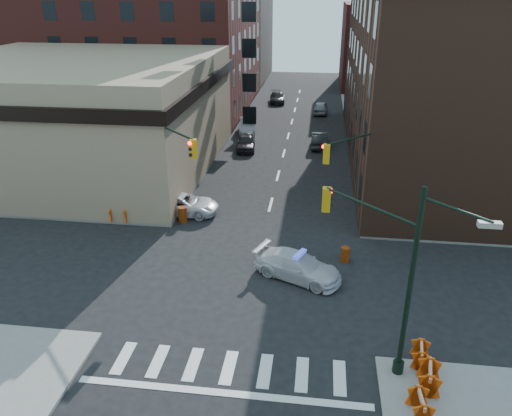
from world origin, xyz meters
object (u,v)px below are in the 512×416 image
(police_car, at_px, (298,266))
(barricade_nw_a, at_px, (157,206))
(pedestrian_b, at_px, (93,200))
(parked_car_wfar, at_px, (248,126))
(barrel_bank, at_px, (182,214))
(barrel_road, at_px, (345,254))
(pedestrian_a, at_px, (150,210))
(barricade_se_a, at_px, (421,355))
(pickup, at_px, (183,204))
(parked_car_enear, at_px, (320,140))
(parked_car_wnear, at_px, (246,142))

(police_car, relative_size, barricade_nw_a, 3.74)
(pedestrian_b, bearing_deg, parked_car_wfar, 63.82)
(barrel_bank, height_order, barricade_nw_a, barricade_nw_a)
(barrel_road, xyz_separation_m, barrel_bank, (-10.50, 3.91, 0.07))
(parked_car_wfar, distance_m, barrel_bank, 22.12)
(pedestrian_a, xyz_separation_m, pedestrian_b, (-4.38, 1.06, 0.03))
(parked_car_wfar, xyz_separation_m, barrel_road, (9.35, -26.01, -0.32))
(pedestrian_b, relative_size, barricade_se_a, 1.45)
(pickup, distance_m, parked_car_wfar, 20.85)
(parked_car_wfar, distance_m, parked_car_enear, 8.61)
(police_car, xyz_separation_m, barricade_se_a, (5.32, -6.20, -0.11))
(parked_car_enear, height_order, barricade_nw_a, parked_car_enear)
(barrel_bank, bearing_deg, barrel_road, -20.44)
(pedestrian_b, xyz_separation_m, barrel_road, (16.91, -4.50, -0.54))
(barrel_road, relative_size, barricade_se_a, 0.77)
(barricade_se_a, bearing_deg, police_car, 48.93)
(parked_car_wnear, relative_size, pedestrian_b, 2.52)
(police_car, distance_m, barricade_se_a, 8.17)
(parked_car_enear, distance_m, barrel_bank, 20.10)
(barrel_road, xyz_separation_m, barricade_nw_a, (-12.46, 4.73, 0.19))
(pickup, distance_m, parked_car_enear, 19.09)
(parked_car_enear, height_order, pedestrian_a, pedestrian_a)
(pedestrian_a, bearing_deg, parked_car_wnear, 106.29)
(parked_car_enear, distance_m, barricade_se_a, 30.59)
(parked_car_enear, xyz_separation_m, barricade_nw_a, (-10.73, -17.27, -0.09))
(parked_car_enear, relative_size, pedestrian_a, 2.67)
(barrel_bank, xyz_separation_m, barricade_se_a, (13.25, -12.17, 0.07))
(pedestrian_a, height_order, barricade_nw_a, pedestrian_a)
(police_car, relative_size, pedestrian_a, 2.95)
(barricade_nw_a, bearing_deg, barrel_road, -10.99)
(parked_car_wfar, relative_size, parked_car_enear, 1.07)
(police_car, bearing_deg, barrel_bank, 76.93)
(parked_car_wfar, height_order, barricade_se_a, parked_car_wfar)
(police_car, height_order, parked_car_wfar, parked_car_wfar)
(parked_car_enear, bearing_deg, barrel_bank, 64.94)
(parked_car_wfar, distance_m, barricade_se_a, 36.34)
(police_car, distance_m, parked_car_enear, 24.08)
(pedestrian_b, relative_size, barrel_bank, 1.62)
(pickup, height_order, pedestrian_b, pedestrian_b)
(barrel_road, bearing_deg, barricade_nw_a, 159.20)
(parked_car_wfar, distance_m, pedestrian_b, 22.80)
(pedestrian_b, bearing_deg, barricade_se_a, -39.80)
(pedestrian_a, bearing_deg, barrel_road, 13.83)
(parked_car_wfar, xyz_separation_m, barrel_bank, (-1.15, -22.09, -0.25))
(pickup, height_order, barrel_road, pickup)
(pickup, distance_m, pedestrian_b, 6.16)
(pickup, bearing_deg, parked_car_wfar, -2.04)
(barrel_road, bearing_deg, pickup, 154.26)
(pedestrian_a, distance_m, barrel_road, 13.00)
(pickup, distance_m, barrel_road, 11.99)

